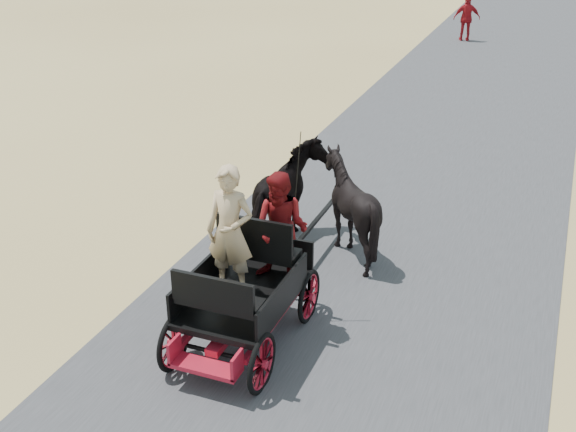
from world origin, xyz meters
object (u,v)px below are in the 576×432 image
at_px(horse_right, 350,207).
at_px(horse_left, 288,197).
at_px(pedestrian, 467,18).
at_px(carriage, 245,318).

bearing_deg(horse_right, horse_left, 0.00).
xyz_separation_m(horse_right, pedestrian, (-1.01, 18.62, 0.01)).
distance_m(carriage, pedestrian, 21.63).
bearing_deg(pedestrian, horse_left, 74.92).
xyz_separation_m(horse_left, pedestrian, (0.09, 18.62, 0.02)).
height_order(carriage, pedestrian, pedestrian).
bearing_deg(pedestrian, carriage, 76.42).
bearing_deg(horse_left, carriage, 100.39).
height_order(horse_right, pedestrian, pedestrian).
distance_m(carriage, horse_right, 3.09).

